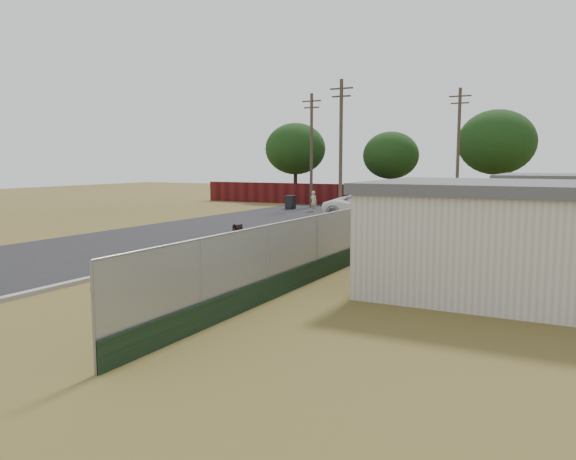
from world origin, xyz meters
The scene contains 13 objects.
ground centered at (0.00, 0.00, 0.00)m, with size 120.00×120.00×0.00m, color brown.
street centered at (-6.76, 8.05, 0.02)m, with size 15.10×60.00×0.12m.
chainlink_fence centered at (3.12, 1.03, 0.80)m, with size 0.10×27.06×2.02m.
privacy_fence centered at (-6.00, 25.00, 0.90)m, with size 30.00×0.12×1.80m, color #4F1110.
utility_poles centered at (-3.67, 20.67, 4.69)m, with size 12.60×8.24×9.00m.
houses centered at (9.70, 3.13, 1.56)m, with size 9.30×17.24×3.10m.
horizon_trees centered at (0.84, 23.56, 4.63)m, with size 33.32×31.94×7.78m.
fire_hydrant centered at (1.35, -9.07, 0.35)m, with size 0.40×0.40×0.76m.
mailbox centered at (-1.59, -0.28, 0.98)m, with size 0.22×0.54×1.24m.
pickup_truck centered at (-1.21, 14.55, 0.84)m, with size 2.79×6.05×1.68m, color white.
pedestrian centered at (-7.26, 18.77, 0.76)m, with size 0.56×0.36×1.52m, color #C6AB91.
trash_bin centered at (-9.69, 19.74, 0.55)m, with size 0.71×0.79×1.06m.
scattered_litter centered at (-0.36, -2.38, 0.04)m, with size 3.31×11.99×0.07m.
Camera 1 is at (10.35, -18.66, 3.65)m, focal length 35.00 mm.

